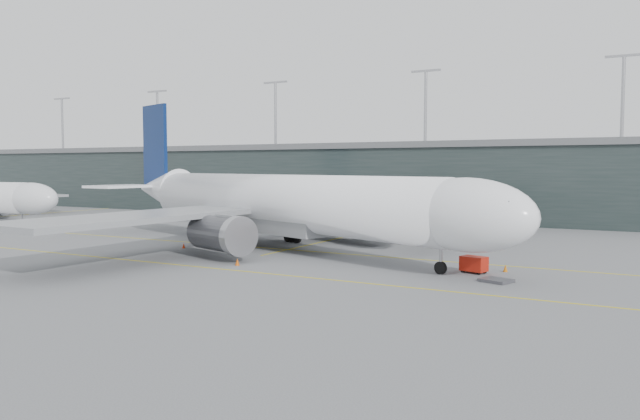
% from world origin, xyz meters
% --- Properties ---
extents(ground, '(320.00, 320.00, 0.00)m').
position_xyz_m(ground, '(0.00, 0.00, 0.00)').
color(ground, '#5B5C60').
rests_on(ground, ground).
extents(taxiline_a, '(160.00, 0.25, 0.02)m').
position_xyz_m(taxiline_a, '(0.00, -4.00, 0.01)').
color(taxiline_a, gold).
rests_on(taxiline_a, ground).
extents(taxiline_b, '(160.00, 0.25, 0.02)m').
position_xyz_m(taxiline_b, '(0.00, -20.00, 0.01)').
color(taxiline_b, gold).
rests_on(taxiline_b, ground).
extents(taxiline_lead_main, '(0.25, 60.00, 0.02)m').
position_xyz_m(taxiline_lead_main, '(5.00, 20.00, 0.01)').
color(taxiline_lead_main, gold).
rests_on(taxiline_lead_main, ground).
extents(taxiline_lead_adj, '(0.25, 60.00, 0.02)m').
position_xyz_m(taxiline_lead_adj, '(-75.00, 20.00, 0.01)').
color(taxiline_lead_adj, gold).
rests_on(taxiline_lead_adj, ground).
extents(terminal, '(240.00, 36.00, 29.00)m').
position_xyz_m(terminal, '(-0.00, 58.00, 7.62)').
color(terminal, '#1E2A28').
rests_on(terminal, ground).
extents(main_aircraft, '(71.26, 65.73, 20.61)m').
position_xyz_m(main_aircraft, '(3.63, -3.74, 5.78)').
color(main_aircraft, white).
rests_on(main_aircraft, ground).
extents(jet_bridge, '(6.34, 45.84, 6.98)m').
position_xyz_m(jet_bridge, '(19.60, 24.47, 5.22)').
color(jet_bridge, '#2D2E32').
rests_on(jet_bridge, ground).
extents(gse_cart, '(2.76, 2.16, 1.65)m').
position_xyz_m(gse_cart, '(30.13, -10.01, 0.92)').
color(gse_cart, '#AA190C').
rests_on(gse_cart, ground).
extents(baggage_dolly, '(3.18, 2.86, 0.26)m').
position_xyz_m(baggage_dolly, '(33.17, -13.79, 0.16)').
color(baggage_dolly, '#3A3A40').
rests_on(baggage_dolly, ground).
extents(uld_a, '(2.35, 2.12, 1.76)m').
position_xyz_m(uld_a, '(-5.07, 10.32, 0.92)').
color(uld_a, '#3E3E43').
rests_on(uld_a, ground).
extents(uld_b, '(2.24, 1.85, 1.92)m').
position_xyz_m(uld_b, '(-3.58, 10.62, 1.01)').
color(uld_b, '#3E3E43').
rests_on(uld_b, ground).
extents(uld_c, '(2.28, 1.87, 1.99)m').
position_xyz_m(uld_c, '(-0.79, 10.33, 1.04)').
color(uld_c, '#3E3E43').
rests_on(uld_c, ground).
extents(cone_nose, '(0.45, 0.45, 0.72)m').
position_xyz_m(cone_nose, '(32.73, -7.80, 0.36)').
color(cone_nose, '#CA680B').
rests_on(cone_nose, ground).
extents(cone_wing_stbd, '(0.47, 0.47, 0.75)m').
position_xyz_m(cone_wing_stbd, '(6.92, -17.33, 0.38)').
color(cone_wing_stbd, '#CB520B').
rests_on(cone_wing_stbd, ground).
extents(cone_wing_port, '(0.38, 0.38, 0.61)m').
position_xyz_m(cone_wing_port, '(9.98, 12.36, 0.31)').
color(cone_wing_port, orange).
rests_on(cone_wing_port, ground).
extents(cone_tail, '(0.42, 0.42, 0.66)m').
position_xyz_m(cone_tail, '(-7.44, -9.23, 0.33)').
color(cone_tail, red).
rests_on(cone_tail, ground).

